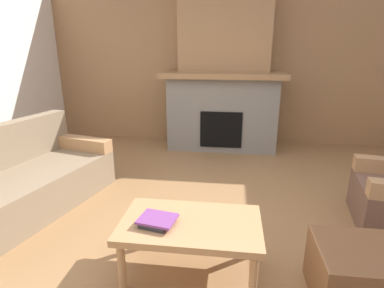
# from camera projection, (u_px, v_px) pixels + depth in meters

# --- Properties ---
(ground) EXTENTS (9.00, 9.00, 0.00)m
(ground) POSITION_uv_depth(u_px,v_px,m) (210.00, 234.00, 2.81)
(ground) COLOR olive
(wall_back_wood_panel) EXTENTS (6.00, 0.12, 2.70)m
(wall_back_wood_panel) POSITION_uv_depth(u_px,v_px,m) (224.00, 62.00, 5.23)
(wall_back_wood_panel) COLOR #997047
(wall_back_wood_panel) RESTS_ON ground
(fireplace) EXTENTS (1.90, 0.82, 2.70)m
(fireplace) POSITION_uv_depth(u_px,v_px,m) (223.00, 76.00, 4.93)
(fireplace) COLOR gray
(fireplace) RESTS_ON ground
(couch) EXTENTS (1.26, 1.95, 0.85)m
(couch) POSITION_uv_depth(u_px,v_px,m) (22.00, 183.00, 3.18)
(couch) COLOR #847056
(couch) RESTS_ON ground
(coffee_table) EXTENTS (1.00, 0.60, 0.43)m
(coffee_table) POSITION_uv_depth(u_px,v_px,m) (191.00, 228.00, 2.23)
(coffee_table) COLOR tan
(coffee_table) RESTS_ON ground
(ottoman) EXTENTS (0.52, 0.52, 0.40)m
(ottoman) POSITION_uv_depth(u_px,v_px,m) (355.00, 276.00, 2.02)
(ottoman) COLOR brown
(ottoman) RESTS_ON ground
(book_stack_near_edge) EXTENTS (0.28, 0.24, 0.05)m
(book_stack_near_edge) POSITION_uv_depth(u_px,v_px,m) (157.00, 221.00, 2.17)
(book_stack_near_edge) COLOR #2D2D33
(book_stack_near_edge) RESTS_ON coffee_table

